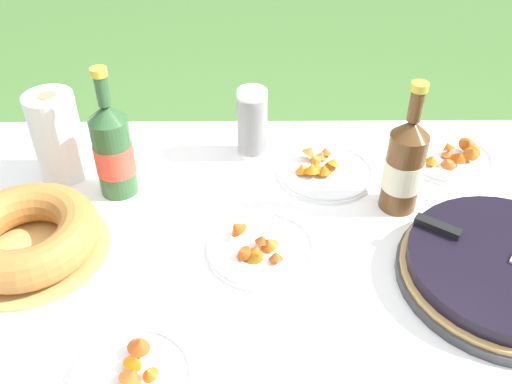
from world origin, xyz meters
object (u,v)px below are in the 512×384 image
object	(u,v)px
bundt_cake	(26,236)
snack_plate_near	(260,247)
berry_tart	(506,270)
paper_towel_roll	(57,136)
snack_plate_left	(131,378)
cider_bottle_green	(113,150)
serving_knife	(495,250)
snack_plate_far	(324,170)
cider_bottle_amber	(404,165)
snack_plate_right	(450,156)
cup_stack	(252,123)

from	to	relation	value
bundt_cake	snack_plate_near	distance (m)	0.46
berry_tart	paper_towel_roll	bearing A→B (deg)	158.94
snack_plate_near	snack_plate_left	world-z (taller)	snack_plate_near
cider_bottle_green	bundt_cake	bearing A→B (deg)	-125.25
serving_knife	snack_plate_far	bearing A→B (deg)	166.20
cider_bottle_amber	berry_tart	bearing A→B (deg)	-55.52
bundt_cake	paper_towel_roll	world-z (taller)	paper_towel_roll
snack_plate_far	bundt_cake	bearing A→B (deg)	-157.14
snack_plate_near	paper_towel_roll	world-z (taller)	paper_towel_roll
cider_bottle_green	paper_towel_roll	world-z (taller)	cider_bottle_green
serving_knife	bundt_cake	distance (m)	0.89
berry_tart	serving_knife	size ratio (longest dim) A/B	1.26
cider_bottle_amber	snack_plate_right	xyz separation A→B (m)	(0.16, 0.17, -0.10)
bundt_cake	cider_bottle_amber	xyz separation A→B (m)	(0.76, 0.14, 0.07)
snack_plate_right	cider_bottle_green	bearing A→B (deg)	-172.03
berry_tart	snack_plate_left	world-z (taller)	berry_tart
serving_knife	snack_plate_near	xyz separation A→B (m)	(-0.43, 0.07, -0.05)
snack_plate_left	snack_plate_right	bearing A→B (deg)	42.18
snack_plate_far	cider_bottle_amber	bearing A→B (deg)	-38.47
berry_tart	snack_plate_right	bearing A→B (deg)	88.94
cup_stack	snack_plate_left	world-z (taller)	cup_stack
cider_bottle_amber	snack_plate_near	size ratio (longest dim) A/B	1.34
cider_bottle_amber	snack_plate_right	size ratio (longest dim) A/B	1.36
berry_tart	snack_plate_left	xyz separation A→B (m)	(-0.66, -0.21, -0.02)
cup_stack	cider_bottle_green	world-z (taller)	cider_bottle_green
snack_plate_far	paper_towel_roll	distance (m)	0.62
snack_plate_near	berry_tart	bearing A→B (deg)	-10.20
berry_tart	bundt_cake	bearing A→B (deg)	174.65
snack_plate_near	snack_plate_right	distance (m)	0.56
cider_bottle_amber	snack_plate_left	size ratio (longest dim) A/B	1.49
bundt_cake	paper_towel_roll	size ratio (longest dim) A/B	1.51
snack_plate_left	snack_plate_far	distance (m)	0.66
cider_bottle_green	snack_plate_far	size ratio (longest dim) A/B	1.30
serving_knife	cup_stack	xyz separation A→B (m)	(-0.45, 0.41, 0.02)
serving_knife	bundt_cake	xyz separation A→B (m)	(-0.89, 0.07, -0.02)
snack_plate_left	snack_plate_far	xyz separation A→B (m)	(0.36, 0.56, 0.00)
cup_stack	snack_plate_right	xyz separation A→B (m)	(0.48, -0.03, -0.07)
snack_plate_left	bundt_cake	bearing A→B (deg)	129.84
snack_plate_left	snack_plate_far	size ratio (longest dim) A/B	0.87
snack_plate_right	snack_plate_far	size ratio (longest dim) A/B	0.95
berry_tart	snack_plate_far	world-z (taller)	berry_tart
cider_bottle_green	snack_plate_far	xyz separation A→B (m)	(0.47, 0.06, -0.10)
berry_tart	snack_plate_right	distance (m)	0.40
berry_tart	snack_plate_left	bearing A→B (deg)	-162.17
paper_towel_roll	cider_bottle_amber	bearing A→B (deg)	-9.43
snack_plate_left	snack_plate_far	bearing A→B (deg)	57.03
bundt_cake	snack_plate_near	xyz separation A→B (m)	(0.46, -0.00, -0.03)
serving_knife	cider_bottle_amber	bearing A→B (deg)	157.80
snack_plate_left	snack_plate_right	world-z (taller)	snack_plate_right
cider_bottle_amber	serving_knife	bearing A→B (deg)	-57.84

